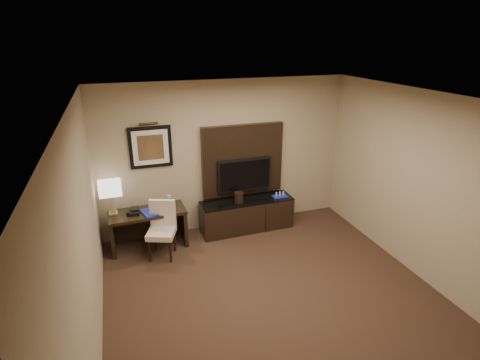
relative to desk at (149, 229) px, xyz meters
name	(u,v)px	position (x,y,z in m)	size (l,w,h in m)	color
floor	(281,307)	(1.48, -2.13, -0.34)	(4.50, 5.00, 0.01)	#362218
ceiling	(291,104)	(1.48, -2.13, 2.37)	(4.50, 5.00, 0.01)	silver
wall_back	(226,156)	(1.48, 0.37, 1.02)	(4.50, 0.01, 2.70)	tan
wall_left	(85,248)	(-0.77, -2.13, 1.02)	(0.01, 5.00, 2.70)	tan
wall_right	(433,193)	(3.73, -2.13, 1.02)	(0.01, 5.00, 2.70)	tan
desk	(149,229)	(0.00, 0.00, 0.00)	(1.24, 0.53, 0.66)	black
credenza	(247,215)	(1.77, 0.05, -0.04)	(1.70, 0.47, 0.58)	black
tv_wall_panel	(243,160)	(1.78, 0.31, 0.94)	(1.50, 0.12, 1.30)	black
tv	(244,175)	(1.78, 0.21, 0.69)	(1.00, 0.08, 0.60)	black
artwork	(151,147)	(0.18, 0.35, 1.32)	(0.70, 0.04, 0.70)	black
picture_light	(149,124)	(0.18, 0.31, 1.72)	(0.04, 0.04, 0.30)	#402F14
desk_chair	(161,233)	(0.16, -0.38, 0.10)	(0.42, 0.48, 0.87)	beige
table_lamp	(111,196)	(-0.53, 0.10, 0.64)	(0.37, 0.21, 0.61)	tan
desk_phone	(133,211)	(-0.22, -0.04, 0.38)	(0.19, 0.17, 0.10)	black
blue_folder	(151,212)	(0.05, -0.08, 0.34)	(0.26, 0.35, 0.02)	#1927A5
book	(152,206)	(0.08, -0.05, 0.44)	(0.16, 0.02, 0.22)	#BBAF93
water_bottle	(169,201)	(0.38, 0.08, 0.43)	(0.06, 0.06, 0.19)	#AEBEC5
ice_bucket	(239,197)	(1.60, 0.01, 0.35)	(0.17, 0.17, 0.19)	black
minibar_tray	(280,194)	(2.40, 0.00, 0.30)	(0.27, 0.16, 0.10)	#1A28AE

